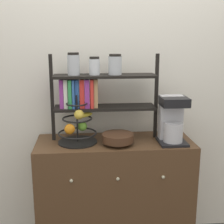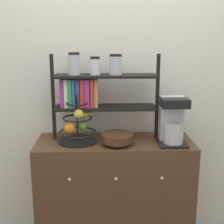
# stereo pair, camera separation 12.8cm
# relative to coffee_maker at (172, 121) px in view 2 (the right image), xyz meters

# --- Properties ---
(wall_back) EXTENTS (7.00, 0.05, 2.60)m
(wall_back) POSITION_rel_coffee_maker_xyz_m (-0.41, 0.32, 0.24)
(wall_back) COLOR silver
(wall_back) RESTS_ON ground_plane
(sideboard) EXTENTS (1.15, 0.45, 0.90)m
(sideboard) POSITION_rel_coffee_maker_xyz_m (-0.41, 0.06, -0.62)
(sideboard) COLOR #4C331E
(sideboard) RESTS_ON ground_plane
(coffee_maker) EXTENTS (0.20, 0.22, 0.34)m
(coffee_maker) POSITION_rel_coffee_maker_xyz_m (0.00, 0.00, 0.00)
(coffee_maker) COLOR black
(coffee_maker) RESTS_ON sideboard
(fruit_stand) EXTENTS (0.28, 0.28, 0.35)m
(fruit_stand) POSITION_rel_coffee_maker_xyz_m (-0.68, 0.05, -0.05)
(fruit_stand) COLOR black
(fruit_stand) RESTS_ON sideboard
(wooden_bowl) EXTENTS (0.23, 0.23, 0.08)m
(wooden_bowl) POSITION_rel_coffee_maker_xyz_m (-0.40, -0.02, -0.12)
(wooden_bowl) COLOR #422819
(wooden_bowl) RESTS_ON sideboard
(shelf_hutch) EXTENTS (0.79, 0.20, 0.64)m
(shelf_hutch) POSITION_rel_coffee_maker_xyz_m (-0.57, 0.13, 0.23)
(shelf_hutch) COLOR black
(shelf_hutch) RESTS_ON sideboard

